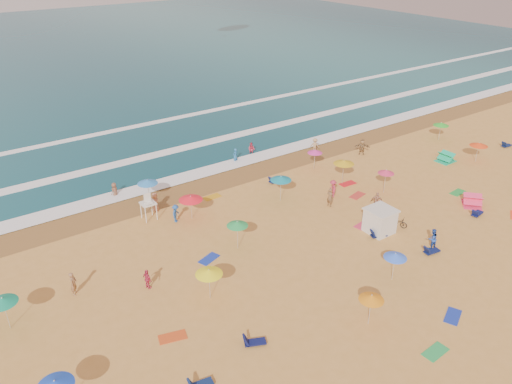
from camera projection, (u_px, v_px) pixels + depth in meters
ground at (295, 237)px, 40.61m from camera, size 220.00×220.00×0.00m
ocean at (37, 55)px, 101.86m from camera, size 220.00×140.00×0.18m
wet_sand at (216, 181)px, 49.72m from camera, size 220.00×220.00×0.00m
surf_foam at (176, 152)px, 56.11m from camera, size 200.00×18.70×0.05m
cabana at (380, 221)px, 40.90m from camera, size 2.00×2.00×2.00m
cabana_roof at (381, 210)px, 40.41m from camera, size 2.20×2.20×0.12m
bicycle at (397, 222)px, 41.90m from camera, size 1.24×1.78×0.89m
lifeguard_stand at (149, 208)px, 42.73m from camera, size 1.20×1.20×2.10m
beach_umbrellas at (300, 206)px, 40.93m from camera, size 51.48×24.81×0.79m
loungers at (403, 224)px, 42.08m from camera, size 47.37×18.72×0.34m
towels at (354, 236)px, 40.67m from camera, size 33.25×25.38×0.03m
popup_tents at (458, 176)px, 49.54m from camera, size 8.68×9.66×1.20m
beachgoers at (271, 193)px, 45.71m from camera, size 47.52×25.61×2.04m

